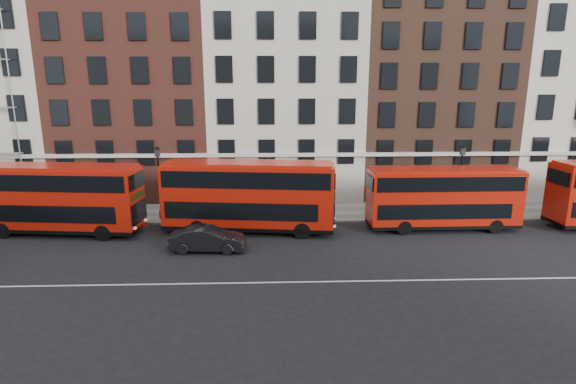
{
  "coord_description": "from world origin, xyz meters",
  "views": [
    {
      "loc": [
        -1.19,
        -22.88,
        9.68
      ],
      "look_at": [
        -0.19,
        5.0,
        3.0
      ],
      "focal_mm": 28.0,
      "sensor_mm": 36.0,
      "label": 1
    }
  ],
  "objects_px": {
    "bus_b": "(248,195)",
    "bus_a": "(56,197)",
    "bus_c": "(443,197)",
    "car_front": "(207,239)"
  },
  "relations": [
    {
      "from": "bus_a",
      "to": "car_front",
      "type": "bearing_deg",
      "value": -12.99
    },
    {
      "from": "bus_a",
      "to": "bus_b",
      "type": "bearing_deg",
      "value": 6.13
    },
    {
      "from": "bus_a",
      "to": "bus_c",
      "type": "bearing_deg",
      "value": 6.11
    },
    {
      "from": "bus_b",
      "to": "bus_a",
      "type": "bearing_deg",
      "value": -173.12
    },
    {
      "from": "bus_b",
      "to": "car_front",
      "type": "bearing_deg",
      "value": -115.67
    },
    {
      "from": "bus_b",
      "to": "bus_c",
      "type": "bearing_deg",
      "value": 6.86
    },
    {
      "from": "bus_a",
      "to": "bus_b",
      "type": "height_order",
      "value": "bus_b"
    },
    {
      "from": "bus_a",
      "to": "bus_b",
      "type": "xyz_separation_m",
      "value": [
        12.6,
        0.0,
        0.07
      ]
    },
    {
      "from": "bus_b",
      "to": "bus_c",
      "type": "height_order",
      "value": "bus_b"
    },
    {
      "from": "bus_c",
      "to": "bus_b",
      "type": "bearing_deg",
      "value": 179.54
    }
  ]
}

